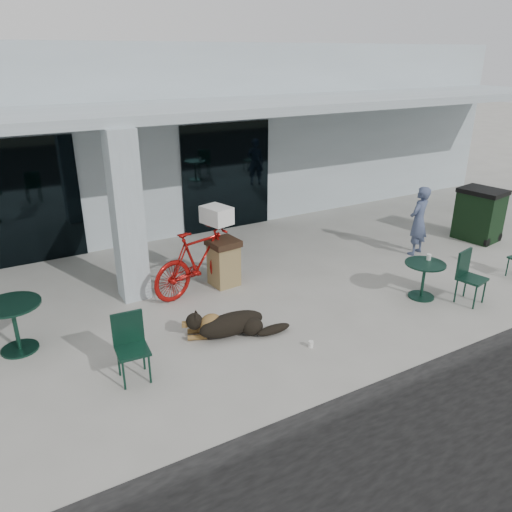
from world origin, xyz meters
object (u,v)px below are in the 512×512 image
cafe_chair_near (132,350)px  bicycle (200,260)px  cafe_table_near (16,327)px  person (419,221)px  trash_receptacle (224,262)px  wheeled_bin (479,214)px  cafe_chair_far_a (472,278)px  cafe_table_far (423,280)px  dog (232,323)px

cafe_chair_near → bicycle: bearing=52.0°
cafe_table_near → person: size_ratio=0.55×
trash_receptacle → wheeled_bin: 6.59m
cafe_chair_far_a → person: bearing=54.2°
bicycle → cafe_table_far: bicycle is taller
dog → wheeled_bin: (7.29, 1.05, 0.41)m
bicycle → person: size_ratio=1.34×
cafe_table_far → trash_receptacle: 3.79m
cafe_table_near → cafe_chair_far_a: (7.37, -2.37, 0.09)m
bicycle → trash_receptacle: 0.54m
person → cafe_table_far: bearing=30.1°
trash_receptacle → dog: bearing=-112.5°
cafe_table_far → wheeled_bin: size_ratio=0.59×
cafe_chair_far_a → wheeled_bin: 3.71m
person → wheeled_bin: person is taller
bicycle → person: 5.08m
cafe_chair_far_a → cafe_chair_near: bearing=160.2°
dog → person: (5.26, 1.10, 0.57)m
bicycle → cafe_table_near: bicycle is taller
wheeled_bin → bicycle: bearing=164.4°
wheeled_bin → cafe_table_far: bearing=-165.7°
cafe_table_near → cafe_table_far: cafe_table_near is taller
cafe_chair_near → cafe_table_near: bearing=133.8°
cafe_chair_far_a → trash_receptacle: cafe_chair_far_a is taller
dog → wheeled_bin: 7.38m
cafe_chair_far_a → cafe_table_near: bearing=149.5°
cafe_chair_near → wheeled_bin: 9.14m
dog → trash_receptacle: 1.95m
cafe_chair_near → cafe_table_far: cafe_chair_near is taller
bicycle → trash_receptacle: bearing=-101.9°
dog → cafe_chair_near: 1.80m
bicycle → dog: bearing=157.4°
bicycle → cafe_chair_near: (-1.96, -2.15, -0.14)m
cafe_chair_near → trash_receptacle: size_ratio=1.04×
cafe_chair_near → dog: bearing=17.1°
wheeled_bin → dog: bearing=178.3°
bicycle → wheeled_bin: 7.10m
person → wheeled_bin: bearing=162.0°
dog → cafe_chair_near: cafe_chair_near is taller
cafe_table_near → wheeled_bin: size_ratio=0.68×
cafe_chair_near → cafe_chair_far_a: bearing=-2.8°
cafe_chair_near → cafe_table_far: (5.45, -0.16, -0.14)m
bicycle → cafe_chair_near: bearing=122.3°
person → trash_receptacle: bearing=-25.5°
dog → cafe_table_near: 3.31m
trash_receptacle → cafe_chair_near: bearing=-138.6°
trash_receptacle → bicycle: bearing=-176.6°
bicycle → cafe_chair_near: size_ratio=2.16×
dog → cafe_chair_far_a: bearing=6.3°
cafe_table_far → cafe_chair_far_a: bearing=-45.1°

